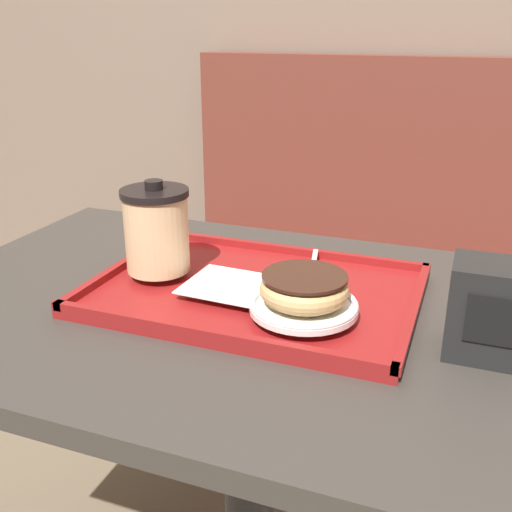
# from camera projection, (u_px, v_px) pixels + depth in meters

# --- Properties ---
(booth_bench) EXTENTS (1.26, 0.44, 1.00)m
(booth_bench) POSITION_uv_depth(u_px,v_px,m) (390.00, 308.00, 1.72)
(booth_bench) COLOR brown
(booth_bench) RESTS_ON ground_plane
(cafe_table) EXTENTS (1.00, 0.65, 0.71)m
(cafe_table) POSITION_uv_depth(u_px,v_px,m) (248.00, 392.00, 0.91)
(cafe_table) COLOR #38332D
(cafe_table) RESTS_ON ground_plane
(serving_tray) EXTENTS (0.46, 0.33, 0.02)m
(serving_tray) POSITION_uv_depth(u_px,v_px,m) (256.00, 292.00, 0.87)
(serving_tray) COLOR maroon
(serving_tray) RESTS_ON cafe_table
(napkin_paper) EXTENTS (0.14, 0.12, 0.00)m
(napkin_paper) POSITION_uv_depth(u_px,v_px,m) (232.00, 286.00, 0.85)
(napkin_paper) COLOR white
(napkin_paper) RESTS_ON serving_tray
(coffee_cup_front) EXTENTS (0.10, 0.10, 0.14)m
(coffee_cup_front) POSITION_uv_depth(u_px,v_px,m) (157.00, 230.00, 0.89)
(coffee_cup_front) COLOR #E0B784
(coffee_cup_front) RESTS_ON serving_tray
(plate_with_chocolate_donut) EXTENTS (0.14, 0.14, 0.01)m
(plate_with_chocolate_donut) POSITION_uv_depth(u_px,v_px,m) (304.00, 306.00, 0.78)
(plate_with_chocolate_donut) COLOR white
(plate_with_chocolate_donut) RESTS_ON serving_tray
(donut_chocolate_glazed) EXTENTS (0.12, 0.12, 0.04)m
(donut_chocolate_glazed) POSITION_uv_depth(u_px,v_px,m) (304.00, 288.00, 0.77)
(donut_chocolate_glazed) COLOR #DBB270
(donut_chocolate_glazed) RESTS_ON plate_with_chocolate_donut
(spoon) EXTENTS (0.04, 0.13, 0.01)m
(spoon) POSITION_uv_depth(u_px,v_px,m) (312.00, 272.00, 0.89)
(spoon) COLOR silver
(spoon) RESTS_ON serving_tray
(napkin_dispenser) EXTENTS (0.10, 0.08, 0.12)m
(napkin_dispenser) POSITION_uv_depth(u_px,v_px,m) (494.00, 311.00, 0.70)
(napkin_dispenser) COLOR black
(napkin_dispenser) RESTS_ON cafe_table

